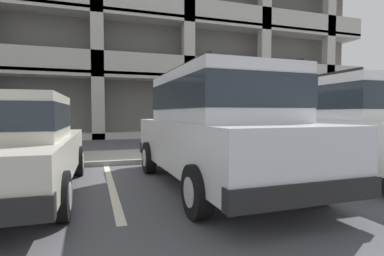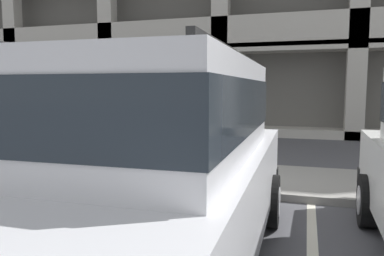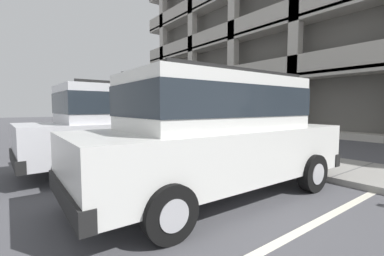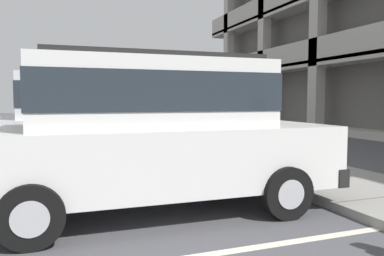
# 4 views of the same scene
# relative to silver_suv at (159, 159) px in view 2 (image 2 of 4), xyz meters

# --- Properties ---
(ground_plane) EXTENTS (80.00, 80.00, 0.10)m
(ground_plane) POSITION_rel_silver_suv_xyz_m (-0.19, 2.39, -1.14)
(ground_plane) COLOR #4C4C51
(sidewalk) EXTENTS (40.00, 2.20, 0.12)m
(sidewalk) POSITION_rel_silver_suv_xyz_m (-0.19, 3.69, -1.03)
(sidewalk) COLOR gray
(sidewalk) RESTS_ON ground_plane
(parking_stall_lines) EXTENTS (12.65, 4.80, 0.01)m
(parking_stall_lines) POSITION_rel_silver_suv_xyz_m (1.38, 0.99, -1.08)
(parking_stall_lines) COLOR silver
(parking_stall_lines) RESTS_ON ground_plane
(silver_suv) EXTENTS (2.08, 4.81, 2.03)m
(silver_suv) POSITION_rel_silver_suv_xyz_m (0.00, 0.00, 0.00)
(silver_suv) COLOR silver
(silver_suv) RESTS_ON ground_plane
(parking_meter_near) EXTENTS (0.35, 0.12, 1.51)m
(parking_meter_near) POSITION_rel_silver_suv_xyz_m (-0.16, 2.74, 0.15)
(parking_meter_near) COLOR #595B60
(parking_meter_near) RESTS_ON sidewalk
(fire_hydrant) EXTENTS (0.30, 0.30, 0.70)m
(fire_hydrant) POSITION_rel_silver_suv_xyz_m (-3.90, 3.03, -0.62)
(fire_hydrant) COLOR gold
(fire_hydrant) RESTS_ON sidewalk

